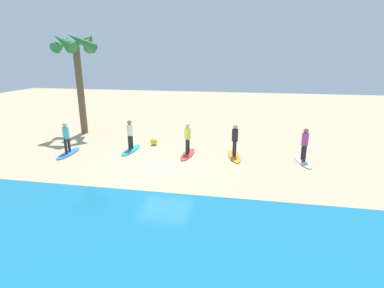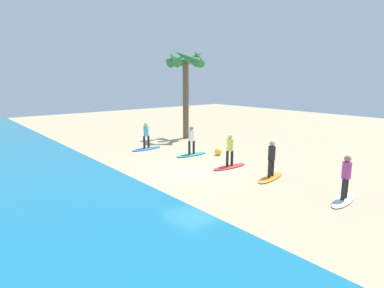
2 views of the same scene
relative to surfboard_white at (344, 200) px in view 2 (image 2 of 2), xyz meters
name	(u,v)px [view 2 (image 2 of 2)]	position (x,y,z in m)	size (l,w,h in m)	color
ground_plane	(193,170)	(6.65, 1.71, -0.04)	(60.00, 60.00, 0.00)	tan
surfboard_white	(344,200)	(0.00, 0.00, 0.00)	(2.10, 0.56, 0.09)	white
surfer_white	(346,174)	(0.00, 0.00, 0.99)	(0.32, 0.46, 1.64)	#232328
surfboard_orange	(271,177)	(3.40, -0.14, 0.00)	(2.10, 0.56, 0.09)	orange
surfer_orange	(272,156)	(3.40, -0.14, 0.99)	(0.32, 0.45, 1.64)	#232328
surfboard_red	(229,167)	(5.85, -0.02, 0.00)	(2.10, 0.56, 0.09)	red
surfer_red	(230,148)	(5.85, -0.02, 0.99)	(0.32, 0.46, 1.64)	#232328
surfboard_teal	(192,155)	(9.10, -0.19, 0.00)	(2.10, 0.56, 0.09)	teal
surfer_teal	(192,138)	(9.10, -0.19, 0.99)	(0.32, 0.46, 1.64)	#232328
surfboard_blue	(147,149)	(12.20, 0.98, 0.00)	(2.10, 0.56, 0.09)	blue
surfer_blue	(146,133)	(12.20, 0.98, 0.99)	(0.32, 0.46, 1.64)	#232328
palm_tree	(186,67)	(13.69, -3.39, 5.23)	(2.88, 3.03, 6.58)	brown
beach_ball	(218,152)	(8.16, -1.46, 0.16)	(0.41, 0.41, 0.41)	yellow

